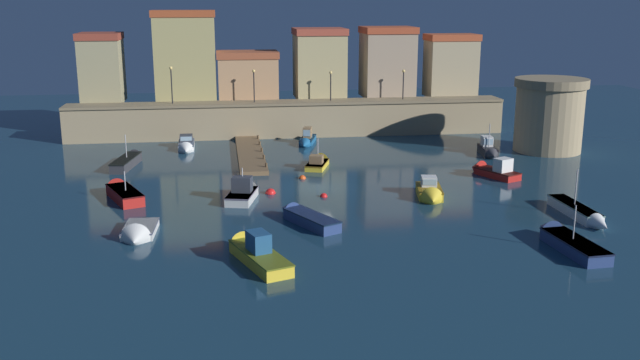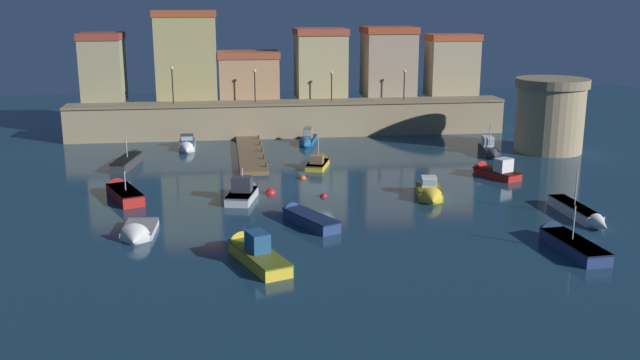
{
  "view_description": "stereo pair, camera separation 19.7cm",
  "coord_description": "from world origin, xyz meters",
  "views": [
    {
      "loc": [
        -7.03,
        -51.89,
        13.87
      ],
      "look_at": [
        0.0,
        -1.82,
        1.01
      ],
      "focal_mm": 39.94,
      "sensor_mm": 36.0,
      "label": 1
    },
    {
      "loc": [
        -6.84,
        -51.92,
        13.87
      ],
      "look_at": [
        0.0,
        -1.82,
        1.01
      ],
      "focal_mm": 39.94,
      "sensor_mm": 36.0,
      "label": 2
    }
  ],
  "objects": [
    {
      "name": "moored_boat_13",
      "position": [
        -10.42,
        15.55,
        0.39
      ],
      "size": [
        1.57,
        5.16,
        1.65
      ],
      "rotation": [
        0.0,
        0.0,
        -1.55
      ],
      "color": "white",
      "rests_on": "ground"
    },
    {
      "name": "moored_boat_12",
      "position": [
        12.42,
        -15.31,
        0.39
      ],
      "size": [
        2.02,
        6.53,
        3.07
      ],
      "rotation": [
        0.0,
        0.0,
        1.65
      ],
      "color": "navy",
      "rests_on": "ground"
    },
    {
      "name": "moored_boat_7",
      "position": [
        17.09,
        8.97,
        0.55
      ],
      "size": [
        1.74,
        4.34,
        3.15
      ],
      "rotation": [
        0.0,
        0.0,
        -1.7
      ],
      "color": "#333338",
      "rests_on": "ground"
    },
    {
      "name": "quay_lamp_3",
      "position": [
        12.12,
        21.3,
        5.71
      ],
      "size": [
        0.32,
        0.32,
        3.12
      ],
      "color": "black",
      "rests_on": "quay_wall"
    },
    {
      "name": "quay_lamp_2",
      "position": [
        4.37,
        21.3,
        5.68
      ],
      "size": [
        0.32,
        0.32,
        3.07
      ],
      "color": "black",
      "rests_on": "quay_wall"
    },
    {
      "name": "fortress_tower",
      "position": [
        23.28,
        10.2,
        3.47
      ],
      "size": [
        6.68,
        6.68,
        6.83
      ],
      "color": "#9E8966",
      "rests_on": "ground"
    },
    {
      "name": "ground_plane",
      "position": [
        0.0,
        0.0,
        0.0
      ],
      "size": [
        118.27,
        118.27,
        0.0
      ],
      "primitive_type": "plane",
      "color": "#19384C"
    },
    {
      "name": "quay_lamp_0",
      "position": [
        -11.87,
        21.3,
        6.07
      ],
      "size": [
        0.32,
        0.32,
        3.75
      ],
      "color": "black",
      "rests_on": "quay_wall"
    },
    {
      "name": "moored_boat_1",
      "position": [
        14.54,
        1.58,
        0.47
      ],
      "size": [
        3.4,
        4.9,
        2.09
      ],
      "rotation": [
        0.0,
        0.0,
        2.02
      ],
      "color": "red",
      "rests_on": "ground"
    },
    {
      "name": "quay_wall",
      "position": [
        0.0,
        21.3,
        1.82
      ],
      "size": [
        45.25,
        3.47,
        3.61
      ],
      "color": "#9E8966",
      "rests_on": "ground"
    },
    {
      "name": "pier_dock",
      "position": [
        -4.5,
        11.93,
        0.18
      ],
      "size": [
        2.34,
        15.55,
        0.7
      ],
      "color": "brown",
      "rests_on": "ground"
    },
    {
      "name": "moored_boat_9",
      "position": [
        -14.33,
        -0.97,
        0.42
      ],
      "size": [
        3.64,
        6.06,
        2.51
      ],
      "rotation": [
        0.0,
        0.0,
        1.96
      ],
      "color": "red",
      "rests_on": "ground"
    },
    {
      "name": "moored_boat_3",
      "position": [
        -15.04,
        9.61,
        0.44
      ],
      "size": [
        2.36,
        6.81,
        2.97
      ],
      "rotation": [
        0.0,
        0.0,
        1.4
      ],
      "color": "#333338",
      "rests_on": "ground"
    },
    {
      "name": "moored_boat_6",
      "position": [
        -5.53,
        -14.85,
        0.5
      ],
      "size": [
        3.73,
        6.82,
        2.16
      ],
      "rotation": [
        0.0,
        0.0,
        1.92
      ],
      "color": "gold",
      "rests_on": "ground"
    },
    {
      "name": "quay_lamp_1",
      "position": [
        -3.59,
        21.3,
        5.84
      ],
      "size": [
        0.32,
        0.32,
        3.34
      ],
      "color": "black",
      "rests_on": "quay_wall"
    },
    {
      "name": "moored_boat_2",
      "position": [
        -12.21,
        -10.36,
        0.26
      ],
      "size": [
        2.08,
        4.26,
        1.78
      ],
      "rotation": [
        0.0,
        0.0,
        -1.62
      ],
      "color": "silver",
      "rests_on": "ground"
    },
    {
      "name": "moored_boat_0",
      "position": [
        1.12,
        6.96,
        0.34
      ],
      "size": [
        2.75,
        4.55,
        2.95
      ],
      "rotation": [
        0.0,
        0.0,
        1.25
      ],
      "color": "gold",
      "rests_on": "ground"
    },
    {
      "name": "old_town_backdrop",
      "position": [
        0.06,
        25.17,
        7.12
      ],
      "size": [
        42.48,
        5.69,
        9.43
      ],
      "color": "tan",
      "rests_on": "ground"
    },
    {
      "name": "mooring_buoy_1",
      "position": [
        -0.78,
        2.76,
        0.0
      ],
      "size": [
        0.56,
        0.56,
        0.56
      ],
      "primitive_type": "sphere",
      "color": "#EA4C19",
      "rests_on": "ground"
    },
    {
      "name": "moored_boat_4",
      "position": [
        -5.59,
        -2.35,
        0.49
      ],
      "size": [
        2.74,
        4.94,
        2.81
      ],
      "rotation": [
        0.0,
        0.0,
        1.33
      ],
      "color": "silver",
      "rests_on": "ground"
    },
    {
      "name": "moored_boat_5",
      "position": [
        7.62,
        -4.36,
        0.43
      ],
      "size": [
        2.43,
        4.56,
        1.85
      ],
      "rotation": [
        0.0,
        0.0,
        -1.76
      ],
      "color": "gold",
      "rests_on": "ground"
    },
    {
      "name": "moored_boat_10",
      "position": [
        1.26,
        16.55,
        0.44
      ],
      "size": [
        2.44,
        5.05,
        1.9
      ],
      "rotation": [
        0.0,
        0.0,
        -1.83
      ],
      "color": "#195689",
      "rests_on": "ground"
    },
    {
      "name": "mooring_buoy_0",
      "position": [
        0.13,
        -2.8,
        0.0
      ],
      "size": [
        0.54,
        0.54,
        0.54
      ],
      "primitive_type": "sphere",
      "color": "red",
      "rests_on": "ground"
    },
    {
      "name": "moored_boat_8",
      "position": [
        15.98,
        -10.37,
        0.38
      ],
      "size": [
        1.28,
        6.83,
        3.3
      ],
      "rotation": [
        0.0,
        0.0,
        -1.56
      ],
      "color": "white",
      "rests_on": "ground"
    },
    {
      "name": "moored_boat_11",
      "position": [
        -1.99,
        -8.64,
        0.39
      ],
      "size": [
        3.85,
        5.81,
        1.29
      ],
      "rotation": [
        0.0,
        0.0,
        2.04
      ],
      "color": "navy",
      "rests_on": "ground"
    },
    {
      "name": "mooring_buoy_2",
      "position": [
        -3.62,
        -1.37,
        0.0
      ],
      "size": [
        0.76,
        0.76,
        0.76
      ],
      "primitive_type": "sphere",
      "color": "red",
      "rests_on": "ground"
    }
  ]
}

